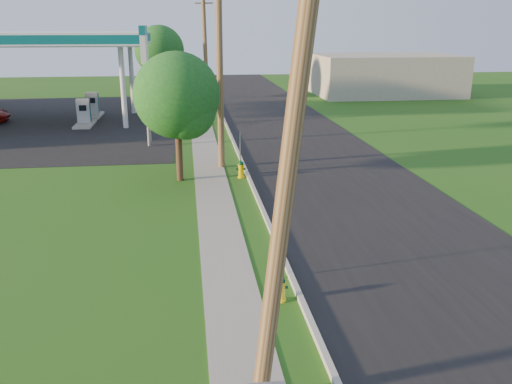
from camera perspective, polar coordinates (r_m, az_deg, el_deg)
The scene contains 20 objects.
ground_plane at distance 11.98m, azimuth 5.13°, elevation -17.88°, with size 140.00×140.00×0.00m, color #205813.
road at distance 21.79m, azimuth 11.14°, elevation -1.51°, with size 8.00×120.00×0.02m, color black.
curb at distance 20.88m, azimuth 0.66°, elevation -1.82°, with size 0.15×120.00×0.15m, color #A6A499.
sidewalk at distance 20.74m, azimuth -4.13°, elevation -2.17°, with size 1.50×120.00×0.03m, color gray.
utility_pole_near at distance 8.95m, azimuth 3.53°, elevation 3.82°, with size 1.40×0.32×9.48m.
utility_pole_mid at distance 26.67m, azimuth -3.84°, elevation 13.01°, with size 1.40×0.32×9.80m.
utility_pole_far at distance 44.63m, azimuth -5.35°, elevation 14.44°, with size 1.40×0.32×9.50m.
sign_post_near at distance 15.16m, azimuth 2.78°, elevation -5.62°, with size 0.05×0.04×2.00m, color gray.
sign_post_mid at distance 26.34m, azimuth -1.68°, elevation 4.28°, with size 0.05×0.04×2.00m, color gray.
sign_post_far at distance 38.29m, azimuth -3.52°, elevation 8.31°, with size 0.05×0.04×2.00m, color gray.
gas_canopy at distance 43.19m, azimuth -23.89°, elevation 14.47°, with size 18.18×9.18×6.40m.
fuel_pump_ne at distance 40.68m, azimuth -17.65°, elevation 7.67°, with size 1.20×3.20×1.90m.
fuel_pump_se at distance 44.58m, azimuth -16.79°, elevation 8.52°, with size 1.20×3.20×1.90m.
price_pylon at distance 32.16m, azimuth -11.68°, elevation 14.27°, with size 0.34×2.04×6.85m.
distant_building at distance 58.40m, azimuth 13.30°, elevation 11.93°, with size 14.00×10.00×4.00m, color gray.
tree_verge at distance 24.50m, azimuth -8.10°, elevation 9.67°, with size 3.84×3.84×5.82m.
tree_lot at distance 52.54m, azimuth -10.03°, elevation 14.28°, with size 4.57×4.57×6.92m.
hydrant_near at distance 14.21m, azimuth 2.68°, elevation -10.16°, with size 0.37×0.33×0.71m.
hydrant_mid at distance 25.36m, azimuth -1.59°, elevation 2.40°, with size 0.43×0.39×0.84m.
hydrant_far at distance 39.29m, azimuth -3.67°, elevation 7.58°, with size 0.36×0.33×0.72m.
Camera 1 is at (-2.25, -9.55, 6.86)m, focal length 38.00 mm.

